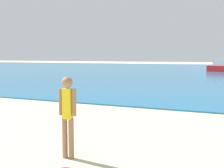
% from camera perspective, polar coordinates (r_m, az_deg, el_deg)
% --- Properties ---
extents(water, '(160.00, 60.00, 0.06)m').
position_cam_1_polar(water, '(40.25, 17.28, 2.81)').
color(water, '#1E6B9E').
rests_on(water, ground).
extents(person_standing, '(0.38, 0.22, 1.66)m').
position_cam_1_polar(person_standing, '(5.41, -9.51, -6.03)').
color(person_standing, '#936B4C').
rests_on(person_standing, ground).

